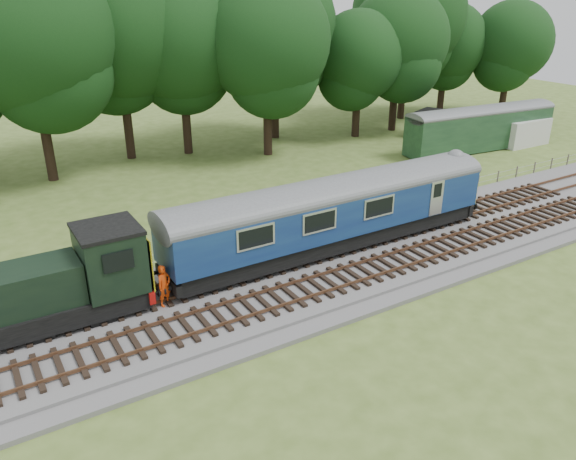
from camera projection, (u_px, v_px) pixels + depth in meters
ground at (357, 262)px, 28.55m from camera, size 120.00×120.00×0.00m
ballast at (357, 259)px, 28.48m from camera, size 70.00×7.00×0.35m
track_north at (340, 245)px, 29.48m from camera, size 67.20×2.40×0.21m
track_south at (377, 267)px, 27.13m from camera, size 67.20×2.40×0.21m
fence at (308, 232)px, 32.07m from camera, size 64.00×0.12×1.00m
tree_line at (190, 158)px, 45.75m from camera, size 70.00×8.00×18.00m
dmu_railcar at (333, 208)px, 28.33m from camera, size 18.05×2.86×3.88m
shunter_loco at (43, 291)px, 21.94m from camera, size 8.91×2.60×3.38m
worker at (164, 286)px, 23.70m from camera, size 0.80×0.68×1.87m
parked_coach at (481, 126)px, 47.31m from camera, size 14.33×3.81×3.62m
shed at (434, 124)px, 51.62m from camera, size 3.80×3.80×2.38m
caravan at (522, 132)px, 49.14m from camera, size 4.70×2.33×2.29m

